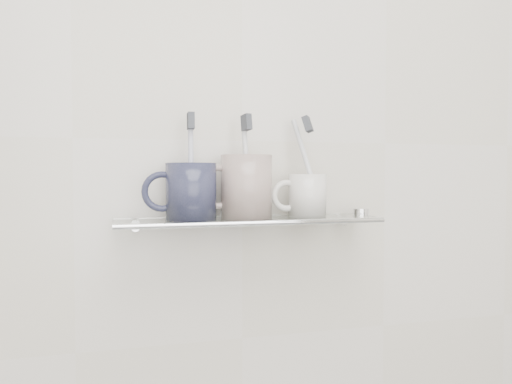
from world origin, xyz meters
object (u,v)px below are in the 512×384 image
object	(u,v)px
shelf_glass	(250,220)
mug_right	(307,195)
mug_center	(246,187)
mug_left	(191,191)

from	to	relation	value
shelf_glass	mug_right	bearing A→B (deg)	2.43
mug_right	mug_center	bearing A→B (deg)	-179.24
mug_center	shelf_glass	bearing A→B (deg)	-48.68
shelf_glass	mug_right	xyz separation A→B (m)	(0.12, 0.00, 0.05)
mug_center	mug_right	distance (m)	0.12
shelf_glass	mug_left	bearing A→B (deg)	177.41
mug_left	mug_center	size ratio (longest dim) A/B	0.87
mug_left	mug_center	distance (m)	0.11
mug_left	shelf_glass	bearing A→B (deg)	21.99
mug_center	mug_right	bearing A→B (deg)	-6.77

